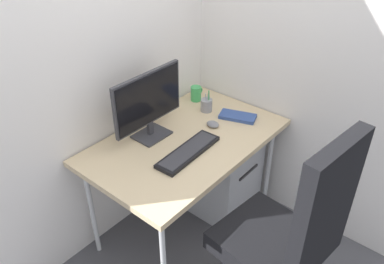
{
  "coord_description": "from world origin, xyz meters",
  "views": [
    {
      "loc": [
        -1.5,
        -1.32,
        2.11
      ],
      "look_at": [
        -0.03,
        -0.08,
        0.85
      ],
      "focal_mm": 36.64,
      "sensor_mm": 36.0,
      "label": 1
    }
  ],
  "objects_px": {
    "keyboard": "(188,152)",
    "notebook": "(238,116)",
    "pen_holder": "(206,105)",
    "filing_cabinet": "(215,170)",
    "coffee_mug": "(196,93)",
    "mouse": "(213,124)",
    "monitor": "(149,102)",
    "office_chair": "(289,234)"
  },
  "relations": [
    {
      "from": "coffee_mug",
      "to": "monitor",
      "type": "bearing_deg",
      "value": -171.96
    },
    {
      "from": "office_chair",
      "to": "mouse",
      "type": "relative_size",
      "value": 14.52
    },
    {
      "from": "filing_cabinet",
      "to": "keyboard",
      "type": "height_order",
      "value": "keyboard"
    },
    {
      "from": "office_chair",
      "to": "notebook",
      "type": "relative_size",
      "value": 5.24
    },
    {
      "from": "monitor",
      "to": "pen_holder",
      "type": "distance_m",
      "value": 0.51
    },
    {
      "from": "pen_holder",
      "to": "office_chair",
      "type": "bearing_deg",
      "value": -119.74
    },
    {
      "from": "pen_holder",
      "to": "filing_cabinet",
      "type": "bearing_deg",
      "value": -104.36
    },
    {
      "from": "coffee_mug",
      "to": "mouse",
      "type": "bearing_deg",
      "value": -123.43
    },
    {
      "from": "monitor",
      "to": "mouse",
      "type": "height_order",
      "value": "monitor"
    },
    {
      "from": "notebook",
      "to": "office_chair",
      "type": "bearing_deg",
      "value": -149.55
    },
    {
      "from": "office_chair",
      "to": "notebook",
      "type": "distance_m",
      "value": 0.94
    },
    {
      "from": "monitor",
      "to": "keyboard",
      "type": "height_order",
      "value": "monitor"
    },
    {
      "from": "filing_cabinet",
      "to": "monitor",
      "type": "relative_size",
      "value": 1.17
    },
    {
      "from": "keyboard",
      "to": "notebook",
      "type": "bearing_deg",
      "value": 0.97
    },
    {
      "from": "notebook",
      "to": "coffee_mug",
      "type": "distance_m",
      "value": 0.38
    },
    {
      "from": "keyboard",
      "to": "notebook",
      "type": "xyz_separation_m",
      "value": [
        0.52,
        0.01,
        -0.0
      ]
    },
    {
      "from": "office_chair",
      "to": "filing_cabinet",
      "type": "relative_size",
      "value": 2.05
    },
    {
      "from": "keyboard",
      "to": "notebook",
      "type": "height_order",
      "value": "keyboard"
    },
    {
      "from": "monitor",
      "to": "office_chair",
      "type": "bearing_deg",
      "value": -94.16
    },
    {
      "from": "mouse",
      "to": "monitor",
      "type": "bearing_deg",
      "value": 145.73
    },
    {
      "from": "filing_cabinet",
      "to": "mouse",
      "type": "distance_m",
      "value": 0.48
    },
    {
      "from": "keyboard",
      "to": "pen_holder",
      "type": "distance_m",
      "value": 0.52
    },
    {
      "from": "monitor",
      "to": "pen_holder",
      "type": "height_order",
      "value": "monitor"
    },
    {
      "from": "monitor",
      "to": "keyboard",
      "type": "relative_size",
      "value": 1.13
    },
    {
      "from": "office_chair",
      "to": "pen_holder",
      "type": "bearing_deg",
      "value": 60.26
    },
    {
      "from": "pen_holder",
      "to": "coffee_mug",
      "type": "distance_m",
      "value": 0.17
    },
    {
      "from": "office_chair",
      "to": "keyboard",
      "type": "height_order",
      "value": "office_chair"
    },
    {
      "from": "coffee_mug",
      "to": "office_chair",
      "type": "bearing_deg",
      "value": -119.15
    },
    {
      "from": "notebook",
      "to": "coffee_mug",
      "type": "bearing_deg",
      "value": 67.92
    },
    {
      "from": "office_chair",
      "to": "keyboard",
      "type": "xyz_separation_m",
      "value": [
        0.08,
        0.71,
        0.12
      ]
    },
    {
      "from": "notebook",
      "to": "mouse",
      "type": "bearing_deg",
      "value": 141.72
    },
    {
      "from": "pen_holder",
      "to": "notebook",
      "type": "relative_size",
      "value": 0.68
    },
    {
      "from": "office_chair",
      "to": "notebook",
      "type": "height_order",
      "value": "office_chair"
    },
    {
      "from": "keyboard",
      "to": "mouse",
      "type": "relative_size",
      "value": 5.35
    },
    {
      "from": "filing_cabinet",
      "to": "pen_holder",
      "type": "xyz_separation_m",
      "value": [
        0.03,
        0.11,
        0.49
      ]
    },
    {
      "from": "keyboard",
      "to": "coffee_mug",
      "type": "xyz_separation_m",
      "value": [
        0.53,
        0.38,
        0.04
      ]
    },
    {
      "from": "filing_cabinet",
      "to": "pen_holder",
      "type": "distance_m",
      "value": 0.5
    },
    {
      "from": "coffee_mug",
      "to": "notebook",
      "type": "bearing_deg",
      "value": -92.14
    },
    {
      "from": "office_chair",
      "to": "coffee_mug",
      "type": "relative_size",
      "value": 11.39
    },
    {
      "from": "office_chair",
      "to": "keyboard",
      "type": "relative_size",
      "value": 2.71
    },
    {
      "from": "keyboard",
      "to": "monitor",
      "type": "bearing_deg",
      "value": 90.64
    },
    {
      "from": "office_chair",
      "to": "monitor",
      "type": "bearing_deg",
      "value": 85.84
    }
  ]
}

